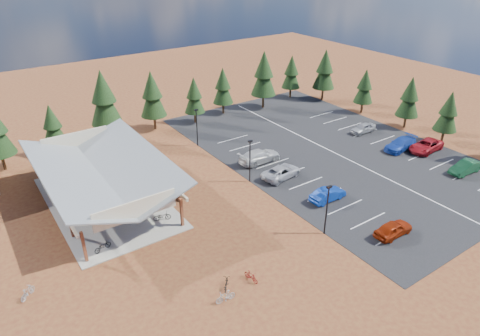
% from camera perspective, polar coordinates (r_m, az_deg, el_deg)
% --- Properties ---
extents(ground, '(140.00, 140.00, 0.00)m').
position_cam_1_polar(ground, '(45.14, -2.39, -4.62)').
color(ground, '#5B2618').
rests_on(ground, ground).
extents(asphalt_lot, '(27.00, 44.00, 0.04)m').
position_cam_1_polar(asphalt_lot, '(57.66, 11.68, 2.40)').
color(asphalt_lot, black).
rests_on(asphalt_lot, ground).
extents(concrete_pad, '(10.60, 18.60, 0.10)m').
position_cam_1_polar(concrete_pad, '(47.30, -17.38, -4.30)').
color(concrete_pad, gray).
rests_on(concrete_pad, ground).
extents(bike_pavilion, '(11.65, 19.40, 4.97)m').
position_cam_1_polar(bike_pavilion, '(45.50, -18.04, -0.26)').
color(bike_pavilion, maroon).
rests_on(bike_pavilion, concrete_pad).
extents(lamp_post_0, '(0.50, 0.25, 5.14)m').
position_cam_1_polar(lamp_post_0, '(39.74, 11.52, -5.08)').
color(lamp_post_0, black).
rests_on(lamp_post_0, ground).
extents(lamp_post_1, '(0.50, 0.25, 5.14)m').
position_cam_1_polar(lamp_post_1, '(47.56, 1.33, 1.31)').
color(lamp_post_1, black).
rests_on(lamp_post_1, ground).
extents(lamp_post_2, '(0.50, 0.25, 5.14)m').
position_cam_1_polar(lamp_post_2, '(56.86, -5.78, 5.74)').
color(lamp_post_2, black).
rests_on(lamp_post_2, ground).
extents(trash_bin_0, '(0.60, 0.60, 0.90)m').
position_cam_1_polar(trash_bin_0, '(45.65, -8.14, -3.84)').
color(trash_bin_0, '#3D2315').
rests_on(trash_bin_0, ground).
extents(trash_bin_1, '(0.60, 0.60, 0.90)m').
position_cam_1_polar(trash_bin_1, '(48.38, -10.43, -2.09)').
color(trash_bin_1, '#3D2315').
rests_on(trash_bin_1, ground).
extents(pine_2, '(2.92, 2.92, 6.80)m').
position_cam_1_polar(pine_2, '(58.37, -23.75, 5.30)').
color(pine_2, '#382314').
rests_on(pine_2, ground).
extents(pine_3, '(4.19, 4.19, 9.77)m').
position_cam_1_polar(pine_3, '(60.28, -17.72, 8.88)').
color(pine_3, '#382314').
rests_on(pine_3, ground).
extents(pine_4, '(3.71, 3.71, 8.64)m').
position_cam_1_polar(pine_4, '(62.51, -11.64, 9.61)').
color(pine_4, '#382314').
rests_on(pine_4, ground).
extents(pine_5, '(3.02, 3.02, 7.03)m').
position_cam_1_polar(pine_5, '(64.32, -6.14, 9.61)').
color(pine_5, '#382314').
rests_on(pine_5, ground).
extents(pine_6, '(3.18, 3.18, 7.41)m').
position_cam_1_polar(pine_6, '(67.70, -2.30, 10.88)').
color(pine_6, '#382314').
rests_on(pine_6, ground).
extents(pine_7, '(4.01, 4.01, 9.34)m').
position_cam_1_polar(pine_7, '(70.09, 3.19, 12.45)').
color(pine_7, '#382314').
rests_on(pine_7, ground).
extents(pine_8, '(3.18, 3.18, 7.42)m').
position_cam_1_polar(pine_8, '(75.97, 6.87, 12.59)').
color(pine_8, '#382314').
rests_on(pine_8, ground).
extents(pine_10, '(3.08, 3.08, 7.17)m').
position_cam_1_polar(pine_10, '(63.59, 26.03, 6.78)').
color(pine_10, '#382314').
rests_on(pine_10, ground).
extents(pine_11, '(3.27, 3.27, 7.63)m').
position_cam_1_polar(pine_11, '(66.69, 21.69, 8.79)').
color(pine_11, '#382314').
rests_on(pine_11, ground).
extents(pine_12, '(3.02, 3.02, 7.03)m').
position_cam_1_polar(pine_12, '(71.03, 16.29, 10.41)').
color(pine_12, '#382314').
rests_on(pine_12, ground).
extents(pine_13, '(3.72, 3.72, 8.67)m').
position_cam_1_polar(pine_13, '(75.47, 11.23, 12.77)').
color(pine_13, '#382314').
rests_on(pine_13, ground).
extents(bike_0, '(1.74, 1.00, 0.86)m').
position_cam_1_polar(bike_0, '(40.11, -17.87, -9.91)').
color(bike_0, black).
rests_on(bike_0, concrete_pad).
extents(bike_1, '(1.55, 0.78, 0.90)m').
position_cam_1_polar(bike_1, '(45.93, -21.05, -5.26)').
color(bike_1, gray).
rests_on(bike_1, concrete_pad).
extents(bike_2, '(1.97, 1.08, 0.98)m').
position_cam_1_polar(bike_2, '(47.67, -20.95, -3.91)').
color(bike_2, navy).
rests_on(bike_2, concrete_pad).
extents(bike_3, '(1.74, 0.57, 1.03)m').
position_cam_1_polar(bike_3, '(52.83, -23.59, -1.22)').
color(bike_3, maroon).
rests_on(bike_3, concrete_pad).
extents(bike_4, '(1.80, 1.12, 0.89)m').
position_cam_1_polar(bike_4, '(42.67, -10.35, -6.36)').
color(bike_4, black).
rests_on(bike_4, concrete_pad).
extents(bike_5, '(1.54, 0.64, 0.90)m').
position_cam_1_polar(bike_5, '(45.03, -14.43, -4.85)').
color(bike_5, '#919499').
rests_on(bike_5, concrete_pad).
extents(bike_6, '(1.85, 1.10, 0.92)m').
position_cam_1_polar(bike_6, '(48.91, -16.94, -2.42)').
color(bike_6, '#16498C').
rests_on(bike_6, concrete_pad).
extents(bike_7, '(1.52, 0.68, 0.88)m').
position_cam_1_polar(bike_7, '(54.20, -17.98, 0.47)').
color(bike_7, maroon).
rests_on(bike_7, concrete_pad).
extents(bike_9, '(1.45, 1.36, 0.93)m').
position_cam_1_polar(bike_9, '(37.80, -26.48, -14.62)').
color(bike_9, '#96989F').
rests_on(bike_9, ground).
extents(bike_11, '(0.62, 1.55, 0.91)m').
position_cam_1_polar(bike_11, '(35.43, 1.47, -14.24)').
color(bike_11, maroon).
rests_on(bike_11, ground).
extents(bike_12, '(1.38, 1.53, 0.81)m').
position_cam_1_polar(bike_12, '(34.89, -1.87, -15.16)').
color(bike_12, black).
rests_on(bike_12, ground).
extents(bike_13, '(1.68, 0.59, 0.99)m').
position_cam_1_polar(bike_13, '(33.76, -1.96, -16.76)').
color(bike_13, '#9FA2A7').
rests_on(bike_13, ground).
extents(bike_14, '(1.03, 1.85, 0.92)m').
position_cam_1_polar(bike_14, '(46.27, -8.31, -3.37)').
color(bike_14, navy).
rests_on(bike_14, ground).
extents(bike_16, '(2.00, 1.27, 0.99)m').
position_cam_1_polar(bike_16, '(47.56, -11.97, -2.74)').
color(bike_16, black).
rests_on(bike_16, ground).
extents(car_0, '(4.12, 1.68, 1.40)m').
position_cam_1_polar(car_0, '(42.43, 19.76, -7.63)').
color(car_0, maroon).
rests_on(car_0, asphalt_lot).
extents(car_1, '(4.23, 1.52, 1.39)m').
position_cam_1_polar(car_1, '(46.01, 11.62, -3.48)').
color(car_1, navy).
rests_on(car_1, asphalt_lot).
extents(car_2, '(5.32, 2.98, 1.40)m').
position_cam_1_polar(car_2, '(49.65, 5.53, -0.52)').
color(car_2, '#A6A7AE').
rests_on(car_2, asphalt_lot).
extents(car_3, '(5.55, 2.31, 1.60)m').
position_cam_1_polar(car_3, '(52.95, 2.63, 1.60)').
color(car_3, '#B2B2B2').
rests_on(car_3, asphalt_lot).
extents(car_5, '(4.54, 1.79, 1.47)m').
position_cam_1_polar(car_5, '(56.99, 27.86, 0.09)').
color(car_5, '#134425').
rests_on(car_5, asphalt_lot).
extents(car_6, '(5.44, 2.77, 1.47)m').
position_cam_1_polar(car_6, '(60.84, 23.56, 2.73)').
color(car_6, maroon).
rests_on(car_6, asphalt_lot).
extents(car_7, '(5.42, 2.62, 1.52)m').
position_cam_1_polar(car_7, '(60.07, 20.63, 3.01)').
color(car_7, '#1A3C9E').
rests_on(car_7, asphalt_lot).
extents(car_8, '(4.04, 1.69, 1.37)m').
position_cam_1_polar(car_8, '(63.95, 16.10, 5.14)').
color(car_8, gray).
rests_on(car_8, asphalt_lot).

